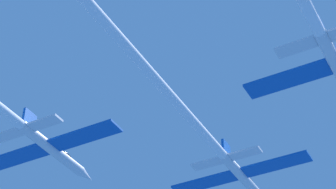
# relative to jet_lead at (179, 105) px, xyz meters

# --- Properties ---
(jet_lead) EXTENTS (17.69, 57.30, 2.93)m
(jet_lead) POSITION_rel_jet_lead_xyz_m (0.00, 0.00, 0.00)
(jet_lead) COLOR silver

